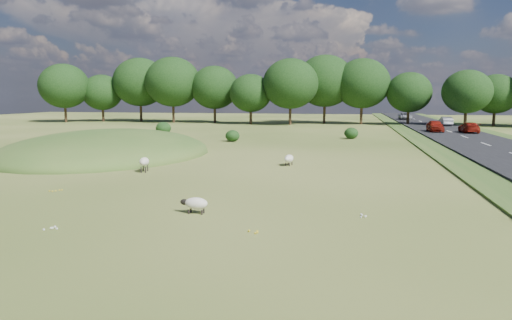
{
  "coord_description": "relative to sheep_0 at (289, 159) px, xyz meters",
  "views": [
    {
      "loc": [
        7.2,
        -21.95,
        4.72
      ],
      "look_at": [
        2.0,
        4.0,
        1.0
      ],
      "focal_mm": 32.0,
      "sensor_mm": 36.0,
      "label": 1
    }
  ],
  "objects": [
    {
      "name": "treeline",
      "position": [
        -4.39,
        46.69,
        6.09
      ],
      "size": [
        96.28,
        14.66,
        11.7
      ],
      "color": "black",
      "rests_on": "ground"
    },
    {
      "name": "car_0",
      "position": [
        14.76,
        30.32,
        0.5
      ],
      "size": [
        1.72,
        4.27,
        1.46
      ],
      "primitive_type": "imported",
      "color": "maroon",
      "rests_on": "road"
    },
    {
      "name": "sheep_0",
      "position": [
        0.0,
        0.0,
        0.0
      ],
      "size": [
        0.72,
        1.34,
        0.75
      ],
      "rotation": [
        0.0,
        0.0,
        4.56
      ],
      "color": "beige",
      "rests_on": "ground"
    },
    {
      "name": "sheep_2",
      "position": [
        -2.08,
        -13.54,
        -0.05
      ],
      "size": [
        1.15,
        0.52,
        0.67
      ],
      "rotation": [
        0.0,
        0.0,
        3.13
      ],
      "color": "beige",
      "rests_on": "ground"
    },
    {
      "name": "shrubs",
      "position": [
        -9.88,
        20.37,
        0.22
      ],
      "size": [
        24.54,
        8.75,
        1.54
      ],
      "color": "black",
      "rests_on": "ground"
    },
    {
      "name": "car_1",
      "position": [
        18.56,
        43.16,
        0.45
      ],
      "size": [
        1.42,
        4.08,
        1.34
      ],
      "primitive_type": "imported",
      "rotation": [
        0.0,
        0.0,
        3.14
      ],
      "color": "#B3B5BC",
      "rests_on": "road"
    },
    {
      "name": "ground",
      "position": [
        -3.34,
        11.26,
        -0.47
      ],
      "size": [
        160.0,
        160.0,
        0.0
      ],
      "primitive_type": "plane",
      "color": "#364F18",
      "rests_on": "ground"
    },
    {
      "name": "car_4",
      "position": [
        14.76,
        61.1,
        0.44
      ],
      "size": [
        2.19,
        4.74,
        1.32
      ],
      "primitive_type": "imported",
      "color": "#A4A6AC",
      "rests_on": "road"
    },
    {
      "name": "sheep_1",
      "position": [
        -8.53,
        -4.41,
        0.17
      ],
      "size": [
        0.78,
        1.33,
        0.93
      ],
      "rotation": [
        0.0,
        0.0,
        1.79
      ],
      "color": "beige",
      "rests_on": "ground"
    },
    {
      "name": "mound",
      "position": [
        -15.34,
        3.26,
        -0.47
      ],
      "size": [
        16.0,
        20.0,
        4.0
      ],
      "primitive_type": "ellipsoid",
      "color": "#33561E",
      "rests_on": "ground"
    },
    {
      "name": "road",
      "position": [
        16.66,
        21.26,
        -0.35
      ],
      "size": [
        8.0,
        150.0,
        0.25
      ],
      "primitive_type": "cube",
      "color": "black",
      "rests_on": "ground"
    },
    {
      "name": "car_5",
      "position": [
        18.56,
        29.38,
        0.42
      ],
      "size": [
        1.8,
        4.43,
        1.29
      ],
      "primitive_type": "imported",
      "rotation": [
        0.0,
        0.0,
        3.14
      ],
      "color": "maroon",
      "rests_on": "road"
    }
  ]
}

